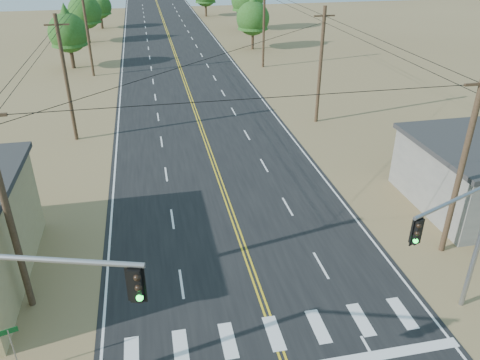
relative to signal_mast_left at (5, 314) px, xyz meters
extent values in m
cube|color=black|center=(9.19, 24.31, -5.05)|extent=(15.00, 200.00, 0.02)
cylinder|color=#4C3826|center=(-1.31, 6.31, -0.06)|extent=(0.30, 0.30, 10.00)
cylinder|color=#4C3826|center=(-1.31, 26.31, -0.06)|extent=(0.30, 0.30, 10.00)
cube|color=#4C3826|center=(-1.31, 26.31, 4.14)|extent=(1.80, 0.12, 0.12)
cylinder|color=#4C3826|center=(-1.31, 46.31, -0.06)|extent=(0.30, 0.30, 10.00)
cylinder|color=#4C3826|center=(19.69, 6.31, -0.06)|extent=(0.30, 0.30, 10.00)
cylinder|color=#4C3826|center=(19.69, 26.31, -0.06)|extent=(0.30, 0.30, 10.00)
cube|color=#4C3826|center=(19.69, 26.31, 4.14)|extent=(1.80, 0.12, 0.12)
cylinder|color=#4C3826|center=(19.69, 46.31, -0.06)|extent=(0.30, 0.30, 10.00)
cylinder|color=gray|center=(1.25, -0.38, 2.18)|extent=(6.18, 2.02, 0.16)
cube|color=black|center=(4.03, -1.22, 1.51)|extent=(0.43, 0.40, 1.12)
sphere|color=black|center=(4.08, -1.40, 1.87)|extent=(0.20, 0.20, 0.20)
sphere|color=black|center=(4.08, -1.40, 1.51)|extent=(0.20, 0.20, 0.20)
sphere|color=#0CE533|center=(4.08, -1.40, 1.16)|extent=(0.20, 0.20, 0.20)
cylinder|color=gray|center=(18.16, 2.32, -1.86)|extent=(0.22, 0.22, 6.41)
cylinder|color=gray|center=(15.81, 1.36, 1.44)|extent=(4.75, 2.05, 0.15)
cube|color=black|center=(13.71, 0.50, 0.84)|extent=(0.40, 0.38, 1.01)
sphere|color=black|center=(13.65, 0.35, 1.16)|extent=(0.18, 0.18, 0.18)
sphere|color=black|center=(13.65, 0.35, 0.84)|extent=(0.18, 0.18, 0.18)
sphere|color=#0CE533|center=(13.65, 0.35, 0.52)|extent=(0.18, 0.18, 0.18)
cylinder|color=gray|center=(-1.04, 2.31, -3.90)|extent=(0.06, 0.06, 2.32)
cube|color=#0B4D1D|center=(-1.04, 2.31, -2.83)|extent=(0.68, 0.22, 0.23)
cylinder|color=#3F2D1E|center=(-4.06, 50.58, -3.63)|extent=(0.47, 0.47, 2.85)
cone|color=#244C15|center=(-4.06, 50.58, 0.32)|extent=(4.43, 4.43, 5.07)
sphere|color=#244C15|center=(-4.06, 50.58, -0.71)|extent=(4.75, 4.75, 4.75)
cylinder|color=#3F2D1E|center=(-3.40, 66.48, -3.56)|extent=(0.45, 0.45, 3.00)
cone|color=#244C15|center=(-3.40, 66.48, 0.60)|extent=(4.66, 4.66, 5.33)
sphere|color=#244C15|center=(-3.40, 66.48, -0.48)|extent=(5.00, 5.00, 5.00)
cylinder|color=#3F2D1E|center=(-2.03, 78.58, -3.82)|extent=(0.45, 0.45, 2.47)
cone|color=#244C15|center=(-2.03, 78.58, -0.39)|extent=(3.84, 3.84, 4.39)
sphere|color=#244C15|center=(-2.03, 78.58, -1.28)|extent=(4.12, 4.12, 4.12)
cylinder|color=#3F2D1E|center=(20.71, 56.74, -3.63)|extent=(0.39, 0.39, 2.85)
cone|color=#244C15|center=(20.71, 56.74, 0.33)|extent=(4.43, 4.43, 5.07)
sphere|color=#244C15|center=(20.71, 56.74, -0.70)|extent=(4.75, 4.75, 4.75)
cylinder|color=#3F2D1E|center=(23.19, 72.01, -3.40)|extent=(0.48, 0.48, 3.33)
cylinder|color=#3F2D1E|center=(18.19, 88.68, -3.71)|extent=(0.42, 0.42, 2.71)
camera|label=1|loc=(4.83, -11.74, 10.17)|focal=35.00mm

